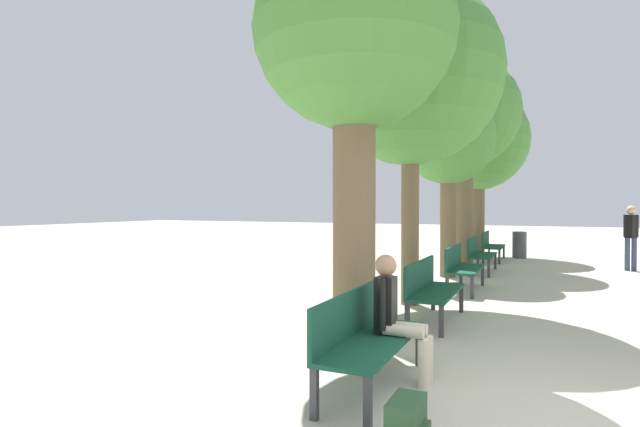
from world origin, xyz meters
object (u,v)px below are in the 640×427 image
object	(u,v)px
tree_row_1	(411,76)
tree_row_2	(448,141)
person_seated	(397,314)
trash_bin	(519,245)
bench_row_1	(430,286)
bench_row_2	(461,265)
tree_row_3	(464,116)
bench_row_4	(490,244)
bench_row_3	(479,252)
tree_row_4	(477,141)
pedestrian_near	(631,234)
tree_row_0	(354,38)
bench_row_0	(364,332)

from	to	relation	value
tree_row_1	tree_row_2	size ratio (longest dim) A/B	1.25
person_seated	trash_bin	xyz separation A→B (m)	(0.53, 12.70, -0.24)
bench_row_1	bench_row_2	world-z (taller)	same
tree_row_3	person_seated	distance (m)	10.49
trash_bin	person_seated	bearing A→B (deg)	-92.41
bench_row_4	trash_bin	size ratio (longest dim) A/B	2.06
person_seated	trash_bin	size ratio (longest dim) A/B	1.44
bench_row_3	trash_bin	distance (m)	4.24
bench_row_3	tree_row_4	size ratio (longest dim) A/B	0.31
bench_row_4	tree_row_2	xyz separation A→B (m)	(-0.59, -4.01, 2.74)
bench_row_2	pedestrian_near	size ratio (longest dim) A/B	1.03
bench_row_4	tree_row_4	world-z (taller)	tree_row_4
tree_row_4	person_seated	distance (m)	13.19
tree_row_3	tree_row_4	distance (m)	2.97
bench_row_4	trash_bin	distance (m)	1.46
tree_row_1	trash_bin	world-z (taller)	tree_row_1
trash_bin	tree_row_1	bearing A→B (deg)	-98.70
bench_row_4	tree_row_0	world-z (taller)	tree_row_0
bench_row_3	tree_row_0	bearing A→B (deg)	-94.47
bench_row_0	tree_row_3	world-z (taller)	tree_row_3
person_seated	bench_row_2	bearing A→B (deg)	92.48
tree_row_1	bench_row_0	bearing A→B (deg)	-81.79
bench_row_1	pedestrian_near	size ratio (longest dim) A/B	1.03
pedestrian_near	person_seated	bearing A→B (deg)	-107.63
tree_row_2	trash_bin	bearing A→B (deg)	75.43
tree_row_2	bench_row_3	bearing A→B (deg)	61.49
bench_row_2	tree_row_1	world-z (taller)	tree_row_1
bench_row_4	person_seated	size ratio (longest dim) A/B	1.43
bench_row_1	bench_row_2	distance (m)	2.94
bench_row_2	bench_row_4	bearing A→B (deg)	90.00
tree_row_4	pedestrian_near	world-z (taller)	tree_row_4
tree_row_0	person_seated	world-z (taller)	tree_row_0
bench_row_4	pedestrian_near	distance (m)	3.74
trash_bin	tree_row_2	bearing A→B (deg)	-104.57
bench_row_1	tree_row_2	distance (m)	5.55
bench_row_3	person_seated	world-z (taller)	person_seated
bench_row_1	bench_row_2	xyz separation A→B (m)	(0.00, 2.94, 0.00)
person_seated	tree_row_4	bearing A→B (deg)	93.72
bench_row_4	person_seated	distance (m)	11.47
tree_row_1	tree_row_0	bearing A→B (deg)	-90.00
bench_row_0	bench_row_2	size ratio (longest dim) A/B	1.00
tree_row_2	pedestrian_near	bearing A→B (deg)	36.31
bench_row_2	trash_bin	size ratio (longest dim) A/B	2.06
tree_row_4	tree_row_3	bearing A→B (deg)	-90.00
bench_row_0	tree_row_1	distance (m)	5.35
bench_row_0	tree_row_3	distance (m)	10.78
bench_row_1	trash_bin	bearing A→B (deg)	85.57
tree_row_4	trash_bin	bearing A→B (deg)	-3.05
bench_row_2	tree_row_4	distance (m)	7.94
tree_row_3	pedestrian_near	world-z (taller)	tree_row_3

